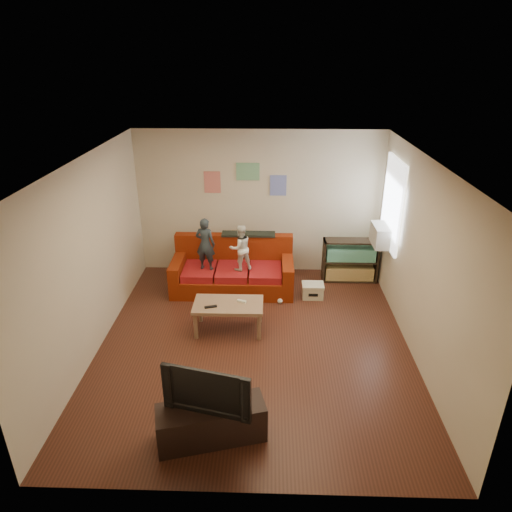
{
  "coord_description": "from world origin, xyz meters",
  "views": [
    {
      "loc": [
        0.2,
        -5.6,
        3.96
      ],
      "look_at": [
        0.0,
        0.8,
        1.05
      ],
      "focal_mm": 32.0,
      "sensor_mm": 36.0,
      "label": 1
    }
  ],
  "objects_px": {
    "sofa": "(233,271)",
    "tv_stand": "(211,423)",
    "child_b": "(240,248)",
    "bookshelf": "(350,262)",
    "child_a": "(205,244)",
    "file_box": "(313,291)",
    "coffee_table": "(228,307)",
    "television": "(209,387)"
  },
  "relations": [
    {
      "from": "television",
      "to": "child_b",
      "type": "bearing_deg",
      "value": 101.89
    },
    {
      "from": "file_box",
      "to": "television",
      "type": "xyz_separation_m",
      "value": [
        -1.38,
        -3.22,
        0.59
      ]
    },
    {
      "from": "coffee_table",
      "to": "television",
      "type": "distance_m",
      "value": 2.18
    },
    {
      "from": "bookshelf",
      "to": "file_box",
      "type": "distance_m",
      "value": 1.03
    },
    {
      "from": "coffee_table",
      "to": "tv_stand",
      "type": "height_order",
      "value": "coffee_table"
    },
    {
      "from": "coffee_table",
      "to": "file_box",
      "type": "xyz_separation_m",
      "value": [
        1.37,
        1.07,
        -0.27
      ]
    },
    {
      "from": "bookshelf",
      "to": "coffee_table",
      "type": "bearing_deg",
      "value": -140.1
    },
    {
      "from": "child_a",
      "to": "child_b",
      "type": "distance_m",
      "value": 0.6
    },
    {
      "from": "bookshelf",
      "to": "television",
      "type": "relative_size",
      "value": 1.03
    },
    {
      "from": "coffee_table",
      "to": "tv_stand",
      "type": "xyz_separation_m",
      "value": [
        -0.0,
        -2.15,
        -0.18
      ]
    },
    {
      "from": "child_a",
      "to": "child_b",
      "type": "xyz_separation_m",
      "value": [
        0.6,
        0.0,
        -0.06
      ]
    },
    {
      "from": "sofa",
      "to": "child_b",
      "type": "xyz_separation_m",
      "value": [
        0.15,
        -0.17,
        0.54
      ]
    },
    {
      "from": "bookshelf",
      "to": "tv_stand",
      "type": "xyz_separation_m",
      "value": [
        -2.11,
        -3.91,
        -0.14
      ]
    },
    {
      "from": "child_a",
      "to": "coffee_table",
      "type": "bearing_deg",
      "value": 124.29
    },
    {
      "from": "file_box",
      "to": "television",
      "type": "bearing_deg",
      "value": -113.14
    },
    {
      "from": "bookshelf",
      "to": "child_a",
      "type": "bearing_deg",
      "value": -168.35
    },
    {
      "from": "sofa",
      "to": "television",
      "type": "relative_size",
      "value": 2.2
    },
    {
      "from": "file_box",
      "to": "bookshelf",
      "type": "bearing_deg",
      "value": 43.35
    },
    {
      "from": "television",
      "to": "sofa",
      "type": "bearing_deg",
      "value": 104.37
    },
    {
      "from": "bookshelf",
      "to": "tv_stand",
      "type": "relative_size",
      "value": 0.85
    },
    {
      "from": "coffee_table",
      "to": "television",
      "type": "xyz_separation_m",
      "value": [
        -0.0,
        -2.15,
        0.32
      ]
    },
    {
      "from": "child_a",
      "to": "bookshelf",
      "type": "relative_size",
      "value": 0.93
    },
    {
      "from": "sofa",
      "to": "tv_stand",
      "type": "distance_m",
      "value": 3.55
    },
    {
      "from": "child_b",
      "to": "coffee_table",
      "type": "distance_m",
      "value": 1.31
    },
    {
      "from": "child_b",
      "to": "bookshelf",
      "type": "relative_size",
      "value": 0.81
    },
    {
      "from": "bookshelf",
      "to": "television",
      "type": "xyz_separation_m",
      "value": [
        -2.11,
        -3.91,
        0.36
      ]
    },
    {
      "from": "child_b",
      "to": "bookshelf",
      "type": "distance_m",
      "value": 2.12
    },
    {
      "from": "child_b",
      "to": "tv_stand",
      "type": "xyz_separation_m",
      "value": [
        -0.12,
        -3.38,
        -0.64
      ]
    },
    {
      "from": "sofa",
      "to": "child_a",
      "type": "distance_m",
      "value": 0.77
    },
    {
      "from": "bookshelf",
      "to": "television",
      "type": "bearing_deg",
      "value": -118.33
    },
    {
      "from": "sofa",
      "to": "coffee_table",
      "type": "bearing_deg",
      "value": -88.5
    },
    {
      "from": "child_a",
      "to": "bookshelf",
      "type": "distance_m",
      "value": 2.71
    },
    {
      "from": "child_a",
      "to": "bookshelf",
      "type": "xyz_separation_m",
      "value": [
        2.59,
        0.53,
        -0.56
      ]
    },
    {
      "from": "bookshelf",
      "to": "tv_stand",
      "type": "distance_m",
      "value": 4.45
    },
    {
      "from": "child_a",
      "to": "child_b",
      "type": "bearing_deg",
      "value": -167.47
    },
    {
      "from": "child_a",
      "to": "file_box",
      "type": "distance_m",
      "value": 2.03
    },
    {
      "from": "sofa",
      "to": "tv_stand",
      "type": "bearing_deg",
      "value": -89.49
    },
    {
      "from": "tv_stand",
      "to": "sofa",
      "type": "bearing_deg",
      "value": 75.69
    },
    {
      "from": "child_b",
      "to": "coffee_table",
      "type": "xyz_separation_m",
      "value": [
        -0.11,
        -1.22,
        -0.45
      ]
    },
    {
      "from": "file_box",
      "to": "tv_stand",
      "type": "height_order",
      "value": "tv_stand"
    },
    {
      "from": "child_b",
      "to": "television",
      "type": "relative_size",
      "value": 0.84
    },
    {
      "from": "child_a",
      "to": "sofa",
      "type": "bearing_deg",
      "value": -146.53
    }
  ]
}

